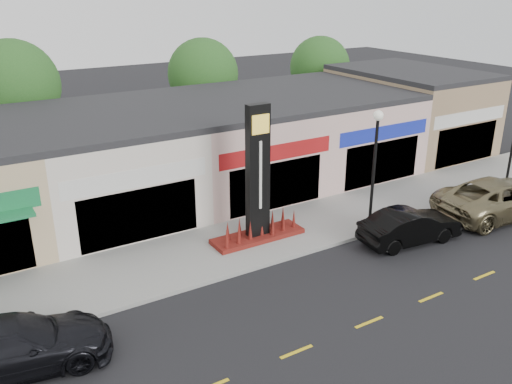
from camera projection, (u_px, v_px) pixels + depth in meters
ground at (247, 306)px, 19.20m from camera, size 120.00×120.00×0.00m
sidewalk at (195, 255)px, 22.64m from camera, size 52.00×4.30×0.15m
curb at (220, 278)px, 20.84m from camera, size 52.00×0.20×0.15m
shop_cream at (103, 163)px, 26.74m from camera, size 7.00×10.01×4.80m
shop_pink_w at (228, 142)px, 30.13m from camera, size 7.00×10.01×4.80m
shop_pink_e at (327, 126)px, 33.52m from camera, size 7.00×10.01×4.80m
shop_tan at (408, 109)px, 36.83m from camera, size 7.00×10.01×5.30m
tree_rear_west at (14, 85)px, 30.89m from camera, size 5.20×5.20×7.83m
tree_rear_mid at (203, 74)px, 36.83m from camera, size 4.80×4.80×7.29m
tree_rear_east at (320, 67)px, 41.77m from camera, size 4.60×4.60×6.94m
lamp_east_near at (375, 158)px, 23.81m from camera, size 0.44×0.44×5.47m
pylon_sign at (258, 193)px, 23.17m from camera, size 4.20×1.30×6.00m
car_dark_sedan at (11, 346)px, 15.75m from camera, size 3.13×5.97×1.65m
car_black_conv at (410, 226)px, 23.64m from camera, size 2.12×4.78×1.52m
car_gold_suv at (499, 197)px, 26.36m from camera, size 3.71×6.93×1.85m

